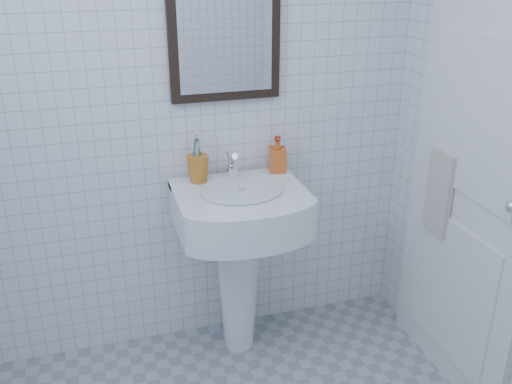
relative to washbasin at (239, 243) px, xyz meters
name	(u,v)px	position (x,y,z in m)	size (l,w,h in m)	color
wall_back	(185,99)	(-0.19, 0.21, 0.65)	(2.20, 0.02, 2.50)	white
washbasin	(239,243)	(0.00, 0.00, 0.00)	(0.58, 0.43, 0.89)	white
faucet	(232,167)	(0.00, 0.11, 0.34)	(0.06, 0.12, 0.14)	silver
toothbrush_cup	(198,169)	(-0.16, 0.12, 0.35)	(0.10, 0.10, 0.12)	#C57021
soap_dispenser	(277,154)	(0.23, 0.13, 0.37)	(0.08, 0.08, 0.17)	red
wall_mirror	(225,30)	(0.00, 0.19, 0.95)	(0.50, 0.04, 0.62)	black
bathroom_door	(472,177)	(0.89, -0.44, 0.40)	(0.04, 0.80, 2.00)	white
towel_ring	(448,154)	(0.87, -0.29, 0.45)	(0.18, 0.18, 0.01)	silver
hand_towel	(439,193)	(0.85, -0.29, 0.27)	(0.03, 0.16, 0.38)	beige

